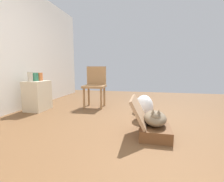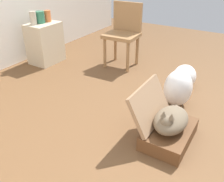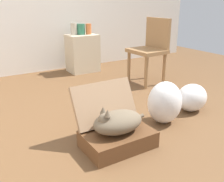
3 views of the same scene
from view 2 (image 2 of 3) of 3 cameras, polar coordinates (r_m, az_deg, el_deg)
ground_plane at (r=2.53m, az=4.10°, el=-6.67°), size 7.68×7.68×0.00m
suitcase_base at (r=2.30m, az=13.14°, el=-9.72°), size 0.56×0.37×0.14m
suitcase_lid at (r=2.21m, az=8.81°, el=-3.16°), size 0.56×0.20×0.35m
cat at (r=2.19m, az=13.52°, el=-6.58°), size 0.50×0.28×0.23m
plastic_bag_white at (r=2.77m, az=15.13°, el=0.66°), size 0.35×0.30×0.41m
plastic_bag_clear at (r=3.19m, az=16.51°, el=3.24°), size 0.35×0.28×0.30m
side_table at (r=3.94m, az=-15.34°, el=10.73°), size 0.47×0.36×0.60m
vase_tall at (r=3.80m, az=-17.94°, el=15.90°), size 0.09×0.09×0.19m
vase_short at (r=3.92m, az=-14.76°, el=16.56°), size 0.09×0.09×0.17m
vase_round at (r=3.87m, az=-16.43°, el=16.20°), size 0.13×0.13×0.17m
chair at (r=3.66m, az=2.73°, el=13.70°), size 0.44×0.49×0.90m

